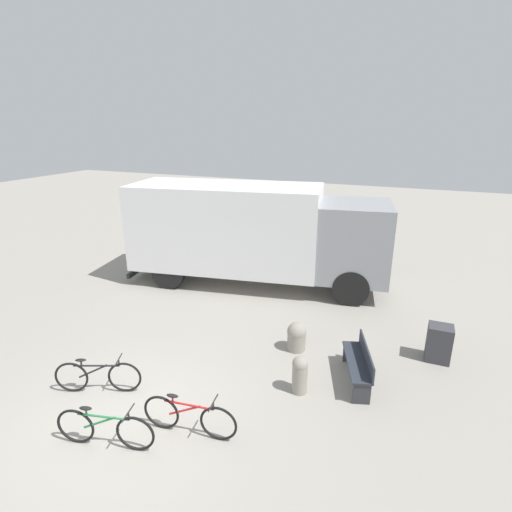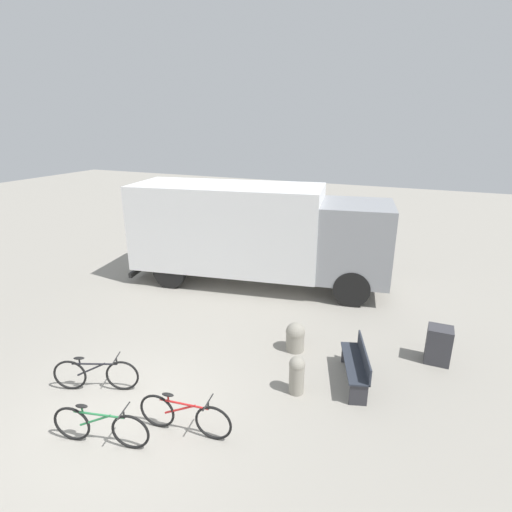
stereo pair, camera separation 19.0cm
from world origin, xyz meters
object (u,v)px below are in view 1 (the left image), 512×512
object	(u,v)px
delivery_truck	(253,230)
bicycle_far	(189,417)
park_bench	(360,362)
bicycle_middle	(105,429)
bicycle_near	(98,376)
utility_box	(439,343)
bollard_far_bench	(297,336)
bollard_near_bench	(300,373)

from	to	relation	value
delivery_truck	bicycle_far	distance (m)	7.12
delivery_truck	park_bench	xyz separation A→B (m)	(4.11, -4.16, -1.36)
park_bench	bicycle_middle	xyz separation A→B (m)	(-3.64, -3.39, -0.10)
bicycle_near	utility_box	xyz separation A→B (m)	(6.33, 3.79, 0.07)
bicycle_near	delivery_truck	bearing A→B (deg)	61.84
bicycle_middle	bicycle_near	bearing A→B (deg)	123.58
bollard_far_bench	utility_box	bearing A→B (deg)	14.37
bicycle_near	bicycle_far	distance (m)	2.31
delivery_truck	bollard_near_bench	bearing A→B (deg)	-67.83
park_bench	bicycle_near	distance (m)	5.32
bicycle_middle	bicycle_far	bearing A→B (deg)	20.94
park_bench	bicycle_middle	size ratio (longest dim) A/B	0.93
bicycle_middle	bollard_near_bench	distance (m)	3.67
delivery_truck	bollard_near_bench	xyz separation A→B (m)	(3.06, -4.96, -1.38)
bollard_far_bench	bicycle_middle	bearing A→B (deg)	-117.05
delivery_truck	park_bench	distance (m)	6.00
bicycle_far	utility_box	bearing A→B (deg)	38.30
bicycle_middle	bollard_far_bench	bearing A→B (deg)	49.86
park_bench	delivery_truck	bearing A→B (deg)	27.14
bicycle_middle	bicycle_far	xyz separation A→B (m)	(1.14, 0.77, 0.00)
utility_box	bicycle_far	bearing A→B (deg)	-134.56
utility_box	park_bench	bearing A→B (deg)	-136.16
bicycle_far	utility_box	xyz separation A→B (m)	(4.04, 4.10, 0.07)
park_bench	bollard_near_bench	distance (m)	1.32
bicycle_middle	bicycle_far	size ratio (longest dim) A/B	0.98
bicycle_far	utility_box	size ratio (longest dim) A/B	2.02
bollard_near_bench	utility_box	bearing A→B (deg)	41.32
bicycle_middle	utility_box	world-z (taller)	utility_box
bicycle_middle	bollard_near_bench	bearing A→B (deg)	31.95
delivery_truck	bicycle_near	world-z (taller)	delivery_truck
bollard_far_bench	utility_box	size ratio (longest dim) A/B	0.82
bicycle_middle	bollard_near_bench	xyz separation A→B (m)	(2.59, 2.59, 0.08)
delivery_truck	bollard_far_bench	distance (m)	4.55
bicycle_near	bicycle_middle	distance (m)	1.57
park_bench	bollard_near_bench	bearing A→B (deg)	109.76
bicycle_far	bollard_near_bench	size ratio (longest dim) A/B	2.14
delivery_truck	utility_box	size ratio (longest dim) A/B	10.00
bicycle_near	utility_box	size ratio (longest dim) A/B	1.89
delivery_truck	bicycle_middle	distance (m)	7.71
bollard_far_bench	park_bench	bearing A→B (deg)	-23.80
bicycle_middle	park_bench	bearing A→B (deg)	29.89
utility_box	bollard_far_bench	bearing A→B (deg)	-165.63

